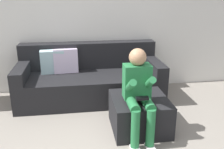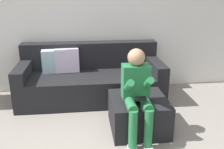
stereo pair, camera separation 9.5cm
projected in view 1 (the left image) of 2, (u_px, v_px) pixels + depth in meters
wall_back at (88, 10)px, 4.16m from camera, size 6.19×0.10×2.73m
couch_sectional at (89, 79)px, 4.07m from camera, size 2.24×0.94×0.86m
ottoman at (139, 113)px, 3.18m from camera, size 0.69×0.71×0.42m
person_seated at (139, 90)px, 2.86m from camera, size 0.31×0.61×1.07m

